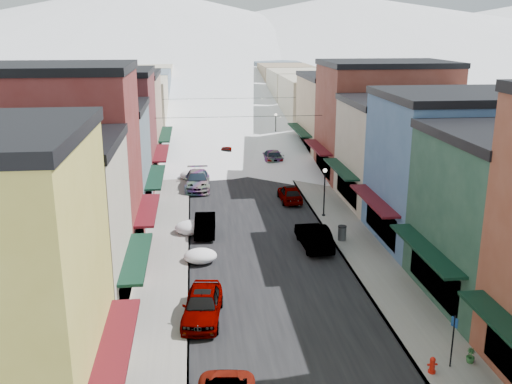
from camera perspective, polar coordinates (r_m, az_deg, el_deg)
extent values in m
cube|color=black|center=(76.72, -2.83, 5.17)|extent=(10.00, 160.00, 0.01)
cube|color=gray|center=(76.61, -7.78, 5.08)|extent=(3.20, 160.00, 0.15)
cube|color=gray|center=(77.38, 2.07, 5.33)|extent=(3.20, 160.00, 0.15)
cube|color=slate|center=(76.58, -6.62, 5.12)|extent=(0.10, 160.00, 0.15)
cube|color=slate|center=(77.17, 0.93, 5.31)|extent=(0.10, 160.00, 0.15)
cube|color=#520E16|center=(22.53, -13.86, -14.68)|extent=(1.20, 7.22, 0.15)
cube|color=#BEB299|center=(30.74, -22.46, -4.26)|extent=(10.00, 8.00, 9.00)
cube|color=black|center=(29.53, -23.45, 4.43)|extent=(10.20, 8.20, 0.50)
cube|color=black|center=(30.10, -11.86, -6.42)|extent=(1.20, 6.80, 0.15)
cube|color=maroon|center=(37.86, -20.23, 2.04)|extent=(11.00, 8.00, 12.00)
cube|color=black|center=(36.95, -21.18, 11.48)|extent=(11.20, 8.20, 0.50)
cube|color=#520E16|center=(37.60, -10.77, -1.76)|extent=(1.20, 6.80, 0.15)
cube|color=slate|center=(46.22, -17.02, 2.52)|extent=(10.00, 9.00, 8.50)
cube|color=black|center=(45.43, -17.48, 8.04)|extent=(10.20, 9.20, 0.50)
cube|color=black|center=(45.74, -10.01, 1.50)|extent=(1.20, 7.65, 0.15)
cube|color=maroon|center=(54.88, -16.48, 5.70)|extent=(12.00, 9.00, 10.50)
cube|color=black|center=(54.22, -16.94, 11.42)|extent=(12.20, 9.20, 0.50)
cube|color=#520E16|center=(54.49, -9.45, 3.87)|extent=(1.20, 7.65, 0.15)
cube|color=#A18169|center=(64.55, -14.08, 6.90)|extent=(10.00, 11.00, 9.50)
cube|color=black|center=(63.98, -14.38, 11.32)|extent=(10.20, 11.20, 0.50)
cube|color=black|center=(64.29, -9.01, 5.75)|extent=(1.20, 9.35, 0.15)
cube|color=black|center=(31.85, 16.53, -5.48)|extent=(1.20, 7.65, 0.15)
cube|color=#3D5D8A|center=(41.39, 19.19, 1.86)|extent=(10.00, 9.00, 10.00)
cube|color=black|center=(40.50, 19.88, 9.07)|extent=(10.20, 9.20, 0.50)
cube|color=#520E16|center=(39.81, 11.65, -0.80)|extent=(1.20, 7.65, 0.15)
cube|color=#B3A690|center=(49.79, 15.31, 3.60)|extent=(11.00, 9.00, 8.50)
cube|color=black|center=(49.05, 15.70, 8.73)|extent=(11.20, 9.20, 0.50)
cube|color=black|center=(48.14, 8.43, 2.30)|extent=(1.20, 7.65, 0.15)
cube|color=maroon|center=(58.03, 12.66, 6.75)|extent=(12.00, 9.00, 11.00)
cube|color=black|center=(57.41, 13.02, 12.42)|extent=(12.20, 9.20, 0.50)
cube|color=#520E16|center=(56.67, 6.17, 4.47)|extent=(1.20, 7.65, 0.15)
cube|color=tan|center=(67.34, 9.09, 7.33)|extent=(10.00, 11.00, 9.00)
cube|color=black|center=(66.79, 9.27, 11.36)|extent=(10.20, 11.20, 0.50)
cube|color=black|center=(66.30, 4.33, 6.22)|extent=(1.20, 9.35, 0.15)
cube|color=gray|center=(78.33, -12.22, 8.02)|extent=(9.00, 13.00, 8.00)
cube|color=gray|center=(79.74, 6.14, 8.43)|extent=(9.00, 13.00, 8.00)
cube|color=gray|center=(92.16, -11.38, 9.24)|extent=(9.00, 13.00, 8.00)
cube|color=gray|center=(93.36, 4.30, 9.59)|extent=(9.00, 13.00, 8.00)
cube|color=gray|center=(106.03, -10.75, 10.14)|extent=(9.00, 13.00, 8.00)
cube|color=gray|center=(107.08, 2.93, 10.45)|extent=(9.00, 13.00, 8.00)
cube|color=gray|center=(119.94, -10.27, 10.83)|extent=(9.00, 13.00, 8.00)
cube|color=gray|center=(120.86, 1.86, 11.11)|extent=(9.00, 13.00, 8.00)
cube|color=silver|center=(240.39, -5.36, 14.02)|extent=(360.00, 40.00, 12.00)
cone|color=white|center=(291.33, -11.77, 16.29)|extent=(300.00, 300.00, 34.00)
cone|color=white|center=(294.76, 8.71, 16.04)|extent=(320.00, 320.00, 30.00)
cylinder|color=black|center=(56.01, -1.64, 7.53)|extent=(16.40, 0.04, 0.04)
cylinder|color=black|center=(70.84, -2.65, 9.33)|extent=(16.40, 0.04, 0.04)
imported|color=gray|center=(30.08, -5.37, -11.16)|extent=(2.48, 4.96, 1.62)
imported|color=black|center=(41.89, -5.12, -3.26)|extent=(1.67, 4.31, 1.40)
imported|color=#A6A8AE|center=(53.50, -5.89, 1.17)|extent=(2.45, 5.76, 1.66)
imported|color=black|center=(39.40, 5.81, -4.39)|extent=(1.92, 4.97, 1.61)
imported|color=gray|center=(49.47, 3.41, -0.14)|extent=(1.81, 4.32, 1.46)
imported|color=black|center=(63.53, 1.65, 3.58)|extent=(2.16, 5.27, 1.53)
imported|color=gray|center=(65.10, -3.00, 3.85)|extent=(2.28, 4.51, 1.47)
imported|color=silver|center=(83.90, -1.92, 6.68)|extent=(2.98, 5.90, 1.60)
cylinder|color=red|center=(27.04, 17.16, -16.77)|extent=(0.33, 0.33, 0.10)
cylinder|color=red|center=(26.91, 17.21, -16.33)|extent=(0.23, 0.23, 0.58)
sphere|color=red|center=(26.74, 17.27, -15.73)|extent=(0.25, 0.25, 0.25)
cylinder|color=red|center=(26.86, 17.22, -16.15)|extent=(0.44, 0.10, 0.10)
cylinder|color=black|center=(27.08, 19.06, -13.91)|extent=(0.07, 0.07, 2.51)
cube|color=navy|center=(26.65, 19.25, -12.21)|extent=(0.16, 0.32, 0.46)
cylinder|color=#555659|center=(40.60, 8.60, -4.11)|extent=(0.57, 0.57, 0.99)
cylinder|color=black|center=(40.43, 8.63, -3.43)|extent=(0.61, 0.61, 0.07)
cylinder|color=black|center=(45.75, 6.77, -2.29)|extent=(0.27, 0.27, 0.09)
cylinder|color=black|center=(45.24, 6.85, -0.21)|extent=(0.11, 0.11, 3.56)
sphere|color=white|center=(44.74, 6.93, 2.15)|extent=(0.32, 0.32, 0.32)
cylinder|color=black|center=(72.37, 1.96, 4.67)|extent=(0.29, 0.29, 0.10)
cylinder|color=black|center=(72.03, 1.98, 6.12)|extent=(0.11, 0.11, 3.80)
sphere|color=white|center=(71.70, 1.99, 7.73)|extent=(0.34, 0.34, 0.34)
imported|color=#2C612F|center=(28.11, 20.66, -15.06)|extent=(0.47, 0.47, 0.69)
ellipsoid|color=white|center=(36.98, -5.58, -6.39)|extent=(2.13, 1.80, 0.90)
ellipsoid|color=white|center=(38.18, -5.30, -6.00)|extent=(0.91, 0.82, 0.46)
ellipsoid|color=white|center=(41.97, -6.52, -3.56)|extent=(2.36, 2.00, 1.00)
ellipsoid|color=white|center=(43.18, -6.24, -3.33)|extent=(1.01, 0.91, 0.50)
ellipsoid|color=white|center=(56.97, -6.52, 1.70)|extent=(2.22, 1.87, 0.94)
ellipsoid|color=white|center=(58.19, -6.31, 1.78)|extent=(0.95, 0.85, 0.47)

